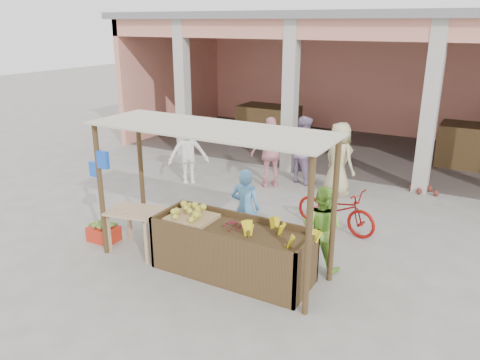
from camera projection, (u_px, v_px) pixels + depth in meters
The scene contains 19 objects.
ground at pixel (207, 266), 7.92m from camera, with size 60.00×60.00×0.00m, color slate.
market_building at pixel (365, 64), 14.40m from camera, with size 14.40×6.40×4.20m.
fruit_stall at pixel (232, 252), 7.56m from camera, with size 2.60×0.95×0.80m, color #4C381E.
stall_awning at pixel (205, 153), 7.34m from camera, with size 4.09×1.35×2.39m.
banana_heap at pixel (280, 233), 7.06m from camera, with size 1.05×0.57×0.19m, color yellow, non-canonical shape.
melon_tray at pixel (192, 214), 7.77m from camera, with size 0.75×0.65×0.20m.
berry_heap at pixel (232, 225), 7.43m from camera, with size 0.44×0.36×0.14m, color maroon.
side_table at pixel (137, 218), 8.24m from camera, with size 1.09×0.83×0.79m.
papaya_pile at pixel (136, 205), 8.17m from camera, with size 0.68×0.39×0.19m, color #5A9831, non-canonical shape.
red_crate at pixel (104, 234), 8.81m from camera, with size 0.54×0.39×0.28m, color red.
plantain_bundle at pixel (103, 225), 8.75m from camera, with size 0.41×0.29×0.08m, color olive, non-canonical shape.
produce_sacks at pixel (425, 181), 11.18m from camera, with size 1.05×0.78×0.63m.
vendor_blue at pixel (245, 206), 8.42m from camera, with size 0.59×0.43×1.58m, color #5CA5E4.
vendor_green at pixel (322, 226), 7.64m from camera, with size 0.74×0.43×1.53m, color #86C841.
motorcycle at pixel (336, 208), 9.17m from camera, with size 1.78×0.61×0.93m, color maroon.
shopper_a at pixel (188, 150), 11.73m from camera, with size 1.12×0.56×1.74m, color silver.
shopper_b at pixel (271, 150), 11.45m from camera, with size 1.11×0.59×1.88m, color pink.
shopper_c at pixel (339, 155), 10.93m from camera, with size 0.93×0.61×1.93m, color tan.
shopper_f at pixel (303, 146), 11.80m from camera, with size 0.92×0.53×1.88m, color #967CA7.
Camera 1 is at (3.93, -5.85, 3.93)m, focal length 35.00 mm.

